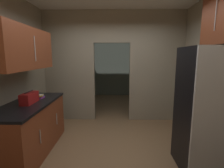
{
  "coord_description": "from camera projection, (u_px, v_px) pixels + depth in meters",
  "views": [
    {
      "loc": [
        0.04,
        -2.66,
        1.68
      ],
      "look_at": [
        -0.03,
        1.2,
        1.05
      ],
      "focal_mm": 26.97,
      "sensor_mm": 36.0,
      "label": 1
    }
  ],
  "objects": [
    {
      "name": "boombox",
      "position": [
        29.0,
        98.0,
        2.84
      ],
      "size": [
        0.17,
        0.38,
        0.21
      ],
      "color": "maroon",
      "rests_on": "lower_cabinet_run"
    },
    {
      "name": "kitchen_partition",
      "position": [
        114.0,
        64.0,
        4.35
      ],
      "size": [
        3.57,
        0.12,
        2.81
      ],
      "color": "gray",
      "rests_on": "ground"
    },
    {
      "name": "refrigerator",
      "position": [
        208.0,
        110.0,
        2.44
      ],
      "size": [
        0.75,
        0.72,
        1.82
      ],
      "color": "black",
      "rests_on": "ground"
    },
    {
      "name": "ground",
      "position": [
        113.0,
        155.0,
        2.9
      ],
      "size": [
        20.0,
        20.0,
        0.0
      ],
      "primitive_type": "plane",
      "color": "brown"
    },
    {
      "name": "adjoining_room_shell",
      "position": [
        114.0,
        64.0,
        6.36
      ],
      "size": [
        3.57,
        2.97,
        2.81
      ],
      "color": "gray",
      "rests_on": "ground"
    },
    {
      "name": "lower_cabinet_run",
      "position": [
        30.0,
        128.0,
        2.94
      ],
      "size": [
        0.69,
        1.66,
        0.9
      ],
      "color": "brown",
      "rests_on": "ground"
    },
    {
      "name": "book_stack",
      "position": [
        40.0,
        96.0,
        3.2
      ],
      "size": [
        0.14,
        0.17,
        0.07
      ],
      "color": "#8C3893",
      "rests_on": "lower_cabinet_run"
    },
    {
      "name": "upper_cabinet_counterside",
      "position": [
        24.0,
        49.0,
        2.72
      ],
      "size": [
        0.36,
        1.5,
        0.67
      ],
      "color": "brown"
    }
  ]
}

